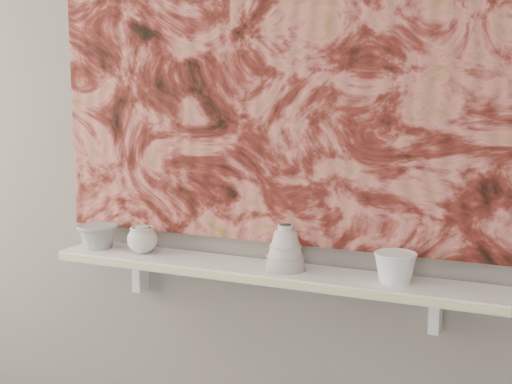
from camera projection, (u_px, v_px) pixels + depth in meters
The scene contains 11 objects.
wall_back at pixel (279, 125), 2.15m from camera, with size 3.60×3.60×0.00m, color slate.
shelf at pixel (267, 272), 2.13m from camera, with size 1.40×0.18×0.03m, color white.
shelf_stripe at pixel (254, 280), 2.05m from camera, with size 1.40×0.01×0.02m, color beige.
bracket_left at pixel (141, 273), 2.40m from camera, with size 0.03×0.06×0.12m, color white.
bracket_right at pixel (436, 311), 2.00m from camera, with size 0.03×0.06×0.12m, color white.
painting at pixel (278, 61), 2.10m from camera, with size 1.50×0.03×1.10m, color maroon.
house_motif at pixel (427, 172), 1.96m from camera, with size 0.09×0.00×0.08m, color black.
bowl_grey at pixel (98, 236), 2.37m from camera, with size 0.14×0.14×0.08m, color gray, non-canonical shape.
cup_cream at pixel (142, 239), 2.30m from camera, with size 0.10×0.10×0.09m, color silver, non-canonical shape.
bell_vessel at pixel (285, 247), 2.09m from camera, with size 0.12×0.12×0.14m, color beige, non-canonical shape.
bowl_white at pixel (395, 267), 1.97m from camera, with size 0.12×0.12×0.09m, color white, non-canonical shape.
Camera 1 is at (0.81, -0.39, 1.49)m, focal length 50.00 mm.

